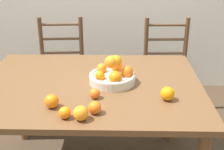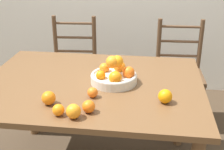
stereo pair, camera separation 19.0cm
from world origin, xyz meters
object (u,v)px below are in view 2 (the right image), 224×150
object	(u,v)px
fruit_bowl	(114,75)
orange_loose_0	(93,92)
orange_loose_3	(58,110)
chair_left	(74,70)
orange_loose_1	(73,111)
orange_loose_4	(165,96)
chair_right	(179,75)
orange_loose_5	(89,106)
orange_loose_2	(49,98)

from	to	relation	value
fruit_bowl	orange_loose_0	xyz separation A→B (m)	(-0.10, -0.22, -0.03)
fruit_bowl	orange_loose_3	bearing A→B (deg)	-118.03
orange_loose_0	chair_left	distance (m)	1.20
orange_loose_1	orange_loose_3	xyz separation A→B (m)	(-0.08, 0.02, -0.01)
orange_loose_4	chair_right	xyz separation A→B (m)	(0.17, 1.10, -0.33)
orange_loose_4	chair_left	bearing A→B (deg)	126.64
fruit_bowl	orange_loose_1	world-z (taller)	fruit_bowl
chair_left	orange_loose_3	bearing A→B (deg)	-83.02
chair_left	chair_right	distance (m)	0.99
orange_loose_3	orange_loose_5	xyz separation A→B (m)	(0.15, 0.05, 0.00)
orange_loose_1	orange_loose_2	bearing A→B (deg)	143.91
chair_left	fruit_bowl	bearing A→B (deg)	-64.27
fruit_bowl	orange_loose_3	distance (m)	0.51
orange_loose_2	orange_loose_4	xyz separation A→B (m)	(0.65, 0.10, 0.00)
orange_loose_1	orange_loose_3	world-z (taller)	orange_loose_1
orange_loose_0	orange_loose_2	bearing A→B (deg)	-152.84
orange_loose_5	chair_right	bearing A→B (deg)	65.43
orange_loose_1	chair_right	size ratio (longest dim) A/B	0.08
orange_loose_0	chair_right	size ratio (longest dim) A/B	0.07
orange_loose_3	chair_left	distance (m)	1.38
orange_loose_1	orange_loose_3	size ratio (longest dim) A/B	1.22
orange_loose_0	orange_loose_5	xyz separation A→B (m)	(0.01, -0.18, 0.00)
orange_loose_1	chair_left	bearing A→B (deg)	104.62
orange_loose_2	fruit_bowl	bearing A→B (deg)	45.90
orange_loose_4	chair_right	world-z (taller)	chair_right
orange_loose_1	chair_right	xyz separation A→B (m)	(0.64, 1.33, -0.33)
orange_loose_5	orange_loose_2	bearing A→B (deg)	166.16
orange_loose_0	orange_loose_4	bearing A→B (deg)	-1.76
fruit_bowl	orange_loose_4	distance (m)	0.40
orange_loose_0	orange_loose_5	bearing A→B (deg)	-86.05
orange_loose_1	chair_left	xyz separation A→B (m)	(-0.35, 1.33, -0.33)
chair_left	chair_right	world-z (taller)	same
fruit_bowl	chair_right	bearing A→B (deg)	60.55
orange_loose_2	orange_loose_3	bearing A→B (deg)	-51.44
orange_loose_3	orange_loose_1	bearing A→B (deg)	-10.31
fruit_bowl	orange_loose_1	xyz separation A→B (m)	(-0.15, -0.46, -0.02)
orange_loose_3	orange_loose_2	bearing A→B (deg)	128.56
chair_left	orange_loose_5	bearing A→B (deg)	-76.20
fruit_bowl	orange_loose_5	size ratio (longest dim) A/B	4.27
orange_loose_4	orange_loose_3	bearing A→B (deg)	-158.93
orange_loose_0	orange_loose_5	world-z (taller)	orange_loose_5
orange_loose_4	chair_right	distance (m)	1.16
fruit_bowl	orange_loose_0	bearing A→B (deg)	-114.37
orange_loose_0	orange_loose_4	size ratio (longest dim) A/B	0.77
orange_loose_2	orange_loose_0	bearing A→B (deg)	27.16
fruit_bowl	orange_loose_5	xyz separation A→B (m)	(-0.09, -0.40, -0.02)
fruit_bowl	chair_left	size ratio (longest dim) A/B	0.31
chair_right	fruit_bowl	bearing A→B (deg)	-121.59
chair_left	chair_right	bearing A→B (deg)	-4.29
orange_loose_3	orange_loose_5	bearing A→B (deg)	19.04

